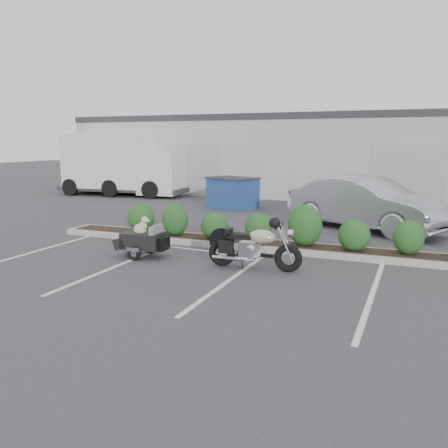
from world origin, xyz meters
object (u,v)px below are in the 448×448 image
at_px(sedan, 366,203).
at_px(delivery_truck, 123,166).
at_px(motorcycle, 254,247).
at_px(dumpster, 233,193).
at_px(pet_trailer, 143,240).

distance_m(sedan, delivery_truck, 13.50).
height_order(motorcycle, dumpster, dumpster).
height_order(sedan, dumpster, sedan).
bearing_deg(pet_trailer, motorcycle, -3.69).
relative_size(motorcycle, sedan, 0.42).
distance_m(pet_trailer, dumpster, 8.56).
bearing_deg(pet_trailer, dumpster, 93.90).
bearing_deg(dumpster, pet_trailer, -65.24).
xyz_separation_m(motorcycle, sedan, (1.68, 5.72, 0.34)).
relative_size(sedan, dumpster, 2.23).
relative_size(sedan, delivery_truck, 0.74).
bearing_deg(dumpster, delivery_truck, 178.55).
xyz_separation_m(pet_trailer, dumpster, (-1.07, 8.49, 0.23)).
xyz_separation_m(motorcycle, delivery_truck, (-10.77, 10.89, 0.98)).
bearing_deg(sedan, motorcycle, -169.28).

